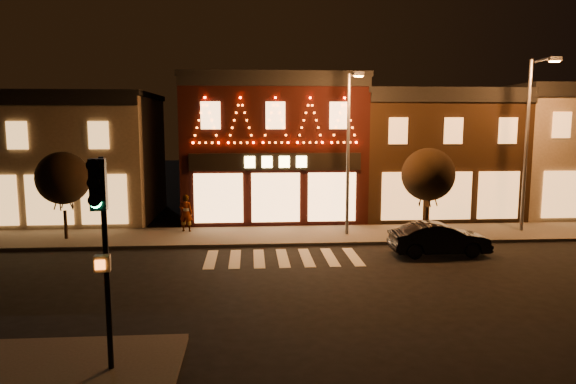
{
  "coord_description": "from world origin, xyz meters",
  "views": [
    {
      "loc": [
        -1.34,
        -17.25,
        5.71
      ],
      "look_at": [
        0.22,
        4.0,
        2.8
      ],
      "focal_mm": 32.49,
      "sensor_mm": 36.0,
      "label": 1
    }
  ],
  "objects": [
    {
      "name": "building_pulp",
      "position": [
        0.0,
        13.98,
        4.16
      ],
      "size": [
        10.2,
        8.34,
        8.3
      ],
      "color": "black",
      "rests_on": "ground"
    },
    {
      "name": "streetlamp_mid",
      "position": [
        3.45,
        7.57,
        4.73
      ],
      "size": [
        0.51,
        1.79,
        7.81
      ],
      "rotation": [
        0.0,
        0.0,
        -0.08
      ],
      "color": "#59595E",
      "rests_on": "sidewalk_far"
    },
    {
      "name": "traffic_signal_near",
      "position": [
        -4.54,
        -5.96,
        3.54
      ],
      "size": [
        0.37,
        0.5,
        4.8
      ],
      "rotation": [
        0.0,
        0.0,
        0.12
      ],
      "color": "black",
      "rests_on": "sidewalk_near"
    },
    {
      "name": "dark_sedan",
      "position": [
        6.74,
        4.09,
        0.69
      ],
      "size": [
        4.23,
        1.53,
        1.39
      ],
      "primitive_type": "imported",
      "rotation": [
        0.0,
        0.0,
        1.59
      ],
      "color": "black",
      "rests_on": "ground"
    },
    {
      "name": "streetlamp_right",
      "position": [
        12.56,
        7.79,
        5.17
      ],
      "size": [
        0.56,
        1.97,
        8.56
      ],
      "rotation": [
        0.0,
        0.0,
        -0.11
      ],
      "color": "#59595E",
      "rests_on": "sidewalk_far"
    },
    {
      "name": "building_left",
      "position": [
        -13.0,
        13.99,
        3.66
      ],
      "size": [
        12.2,
        8.28,
        7.3
      ],
      "color": "#776A55",
      "rests_on": "ground"
    },
    {
      "name": "sidewalk_far",
      "position": [
        2.0,
        8.0,
        0.07
      ],
      "size": [
        44.0,
        4.0,
        0.15
      ],
      "primitive_type": "cube",
      "color": "#47423D",
      "rests_on": "ground"
    },
    {
      "name": "tree_right",
      "position": [
        7.26,
        7.24,
        3.14
      ],
      "size": [
        2.56,
        2.56,
        4.28
      ],
      "rotation": [
        0.0,
        0.0,
        -0.06
      ],
      "color": "black",
      "rests_on": "sidewalk_far"
    },
    {
      "name": "tree_left",
      "position": [
        -10.12,
        7.77,
        3.05
      ],
      "size": [
        2.48,
        2.48,
        4.14
      ],
      "rotation": [
        0.0,
        0.0,
        -0.08
      ],
      "color": "black",
      "rests_on": "sidewalk_far"
    },
    {
      "name": "building_right_a",
      "position": [
        9.5,
        13.99,
        3.76
      ],
      "size": [
        9.2,
        8.28,
        7.5
      ],
      "color": "#352212",
      "rests_on": "ground"
    },
    {
      "name": "ground",
      "position": [
        0.0,
        0.0,
        0.0
      ],
      "size": [
        120.0,
        120.0,
        0.0
      ],
      "primitive_type": "plane",
      "color": "black",
      "rests_on": "ground"
    },
    {
      "name": "building_right_b",
      "position": [
        18.5,
        13.99,
        3.91
      ],
      "size": [
        9.2,
        8.28,
        7.8
      ],
      "color": "#776A55",
      "rests_on": "ground"
    },
    {
      "name": "pedestrian",
      "position": [
        -4.6,
        9.03,
        1.09
      ],
      "size": [
        0.77,
        0.58,
        1.89
      ],
      "primitive_type": "imported",
      "rotation": [
        0.0,
        0.0,
        2.93
      ],
      "color": "gray",
      "rests_on": "sidewalk_far"
    }
  ]
}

